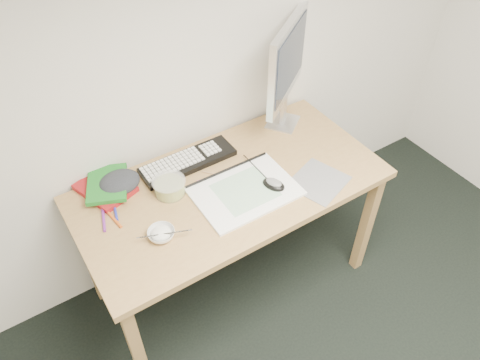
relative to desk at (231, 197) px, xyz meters
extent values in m
plane|color=silver|center=(-0.01, 0.37, 0.63)|extent=(3.60, 0.00, 3.60)
cube|color=#AC864F|center=(-0.65, -0.30, -0.31)|extent=(0.05, 0.05, 0.71)
cube|color=#AC864F|center=(0.65, -0.30, -0.31)|extent=(0.05, 0.05, 0.71)
cube|color=#AC864F|center=(-0.65, 0.30, -0.31)|extent=(0.05, 0.05, 0.71)
cube|color=#AC864F|center=(0.65, 0.30, -0.31)|extent=(0.05, 0.05, 0.71)
cube|color=#AC864F|center=(0.00, 0.00, 0.06)|extent=(1.40, 0.70, 0.03)
cube|color=slate|center=(0.34, -0.20, 0.08)|extent=(0.30, 0.28, 0.00)
cube|color=silver|center=(0.03, -0.08, 0.09)|extent=(0.45, 0.32, 0.01)
cube|color=black|center=(-0.10, 0.23, 0.10)|extent=(0.46, 0.15, 0.03)
cube|color=silver|center=(0.47, 0.24, 0.09)|extent=(0.22, 0.22, 0.01)
cube|color=silver|center=(0.47, 0.24, 0.17)|extent=(0.06, 0.05, 0.16)
cube|color=silver|center=(0.47, 0.24, 0.45)|extent=(0.41, 0.31, 0.39)
cube|color=black|center=(0.47, 0.24, 0.45)|extent=(0.35, 0.26, 0.30)
ellipsoid|color=black|center=(0.15, -0.12, 0.11)|extent=(0.10, 0.13, 0.04)
imported|color=white|center=(-0.40, -0.11, 0.10)|extent=(0.13, 0.13, 0.03)
cylinder|color=silver|center=(-0.39, -0.13, 0.12)|extent=(0.20, 0.09, 0.02)
cylinder|color=#ECC953|center=(-0.25, 0.10, 0.12)|extent=(0.17, 0.17, 0.07)
cube|color=maroon|center=(-0.49, 0.27, 0.09)|extent=(0.25, 0.29, 0.02)
cube|color=#1B6F20|center=(-0.48, 0.27, 0.12)|extent=(0.25, 0.28, 0.02)
ellipsoid|color=#26292E|center=(-0.43, 0.25, 0.11)|extent=(0.16, 0.13, 0.06)
cylinder|color=pink|center=(-0.04, 0.08, 0.09)|extent=(0.16, 0.03, 0.01)
cylinder|color=tan|center=(-0.02, 0.08, 0.09)|extent=(0.12, 0.14, 0.01)
cylinder|color=black|center=(0.12, 0.08, 0.09)|extent=(0.19, 0.03, 0.01)
cylinder|color=#212EB7|center=(-0.50, 0.13, 0.09)|extent=(0.04, 0.12, 0.01)
cylinder|color=#D85B19|center=(-0.52, 0.09, 0.09)|extent=(0.03, 0.13, 0.01)
cylinder|color=#762791|center=(-0.56, 0.10, 0.09)|extent=(0.05, 0.13, 0.01)
camera|label=1|loc=(-0.78, -1.29, 1.56)|focal=35.00mm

